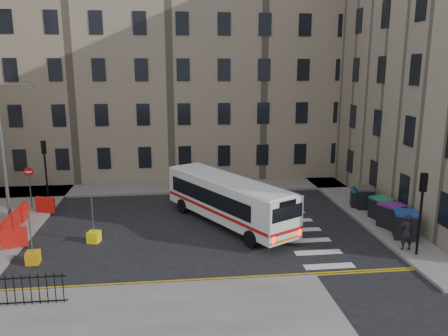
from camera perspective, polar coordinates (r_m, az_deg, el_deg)
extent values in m
plane|color=black|center=(26.04, 0.61, -7.51)|extent=(120.00, 120.00, 0.00)
cube|color=slate|center=(34.16, -11.29, -2.69)|extent=(36.00, 3.20, 0.15)
cube|color=slate|center=(31.99, 15.92, -4.00)|extent=(2.40, 26.00, 0.15)
cube|color=slate|center=(17.26, -19.81, -19.27)|extent=(20.00, 6.00, 0.15)
cube|color=gray|center=(39.95, -12.47, 10.98)|extent=(38.00, 10.50, 16.00)
cylinder|color=black|center=(23.25, 24.16, -6.62)|extent=(0.12, 0.12, 3.20)
cube|color=black|center=(22.70, 24.63, -1.72)|extent=(0.28, 0.22, 0.90)
cylinder|color=black|center=(32.82, -22.19, -1.02)|extent=(0.12, 0.12, 3.20)
cube|color=black|center=(32.42, -22.50, 2.50)|extent=(0.28, 0.22, 0.90)
cylinder|color=#595B5E|center=(28.46, -26.89, 1.51)|extent=(0.20, 0.20, 8.00)
cylinder|color=#595B5E|center=(31.19, -23.97, -2.61)|extent=(0.08, 0.08, 2.40)
cube|color=red|center=(30.86, -24.22, 0.07)|extent=(0.60, 0.04, 0.60)
cube|color=red|center=(26.32, -26.68, -7.20)|extent=(0.25, 1.25, 1.00)
cube|color=red|center=(27.65, -25.65, -6.17)|extent=(0.25, 1.25, 1.00)
cube|color=red|center=(29.00, -24.71, -5.23)|extent=(0.25, 1.25, 1.00)
cube|color=red|center=(29.93, -22.32, -4.48)|extent=(1.26, 0.66, 1.00)
cube|color=red|center=(24.87, -25.72, -8.23)|extent=(1.26, 0.66, 1.00)
cube|color=white|center=(25.82, 0.49, -3.97)|extent=(6.88, 9.85, 2.28)
cube|color=black|center=(25.49, -2.20, -3.77)|extent=(3.97, 7.02, 0.91)
cube|color=black|center=(26.78, 1.89, -2.95)|extent=(3.97, 7.02, 0.91)
cube|color=black|center=(29.80, -5.24, -1.29)|extent=(1.78, 1.03, 1.00)
cube|color=black|center=(22.03, 8.29, -5.83)|extent=(1.78, 1.03, 0.73)
cube|color=#AF140F|center=(25.34, -1.62, -5.59)|extent=(4.84, 8.60, 0.16)
cube|color=#AF140F|center=(26.65, 2.49, -4.67)|extent=(4.84, 8.60, 0.16)
cube|color=#FF0C0C|center=(21.86, 6.46, -9.36)|extent=(0.20, 0.14, 0.36)
cube|color=#FF0C0C|center=(23.05, 9.86, -8.29)|extent=(0.20, 0.14, 0.36)
cylinder|color=black|center=(28.25, -5.46, -4.96)|extent=(0.67, 0.92, 0.91)
cylinder|color=black|center=(29.41, -1.63, -4.19)|extent=(0.67, 0.92, 0.91)
cylinder|color=black|center=(22.88, 3.50, -9.25)|extent=(0.67, 0.92, 0.91)
cylinder|color=black|center=(24.30, 7.70, -8.00)|extent=(0.67, 0.92, 0.91)
cube|color=black|center=(25.62, 22.51, -6.97)|extent=(1.45, 1.55, 1.30)
cube|color=navy|center=(25.40, 22.64, -5.44)|extent=(1.52, 1.62, 0.14)
cube|color=black|center=(26.89, 21.00, -5.97)|extent=(1.43, 1.52, 1.26)
cube|color=#5E1E73|center=(26.69, 21.12, -4.54)|extent=(1.50, 1.59, 0.13)
cube|color=black|center=(28.26, 19.81, -5.07)|extent=(1.24, 1.35, 1.18)
cube|color=#1B7A41|center=(28.07, 19.91, -3.79)|extent=(1.31, 1.41, 0.12)
cube|color=black|center=(30.07, 17.71, -3.80)|extent=(1.14, 1.29, 1.24)
cube|color=#3E3E41|center=(29.89, 17.80, -2.54)|extent=(1.20, 1.35, 0.13)
cube|color=black|center=(30.25, 17.05, -3.86)|extent=(1.09, 1.19, 1.03)
cube|color=navy|center=(30.10, 17.12, -2.83)|extent=(1.15, 1.24, 0.11)
imported|color=black|center=(23.85, 22.76, -7.73)|extent=(0.71, 0.50, 1.86)
cube|color=yellow|center=(24.56, -16.62, -8.60)|extent=(0.74, 0.74, 0.60)
cube|color=orange|center=(23.00, -23.67, -10.65)|extent=(0.62, 0.62, 0.60)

